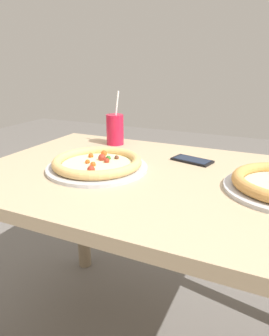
{
  "coord_description": "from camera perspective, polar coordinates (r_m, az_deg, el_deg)",
  "views": [
    {
      "loc": [
        0.36,
        -0.92,
        1.11
      ],
      "look_at": [
        -0.04,
        -0.05,
        0.78
      ],
      "focal_mm": 33.07,
      "sensor_mm": 36.0,
      "label": 1
    }
  ],
  "objects": [
    {
      "name": "drink_cup_colored",
      "position": [
        1.42,
        -3.61,
        7.13
      ],
      "size": [
        0.08,
        0.08,
        0.24
      ],
      "color": "red",
      "rests_on": "dining_table"
    },
    {
      "name": "dining_table",
      "position": [
        1.1,
        3.08,
        -6.85
      ],
      "size": [
        1.22,
        0.82,
        0.75
      ],
      "color": "tan",
      "rests_on": "ground"
    },
    {
      "name": "pizza_near",
      "position": [
        1.1,
        -6.88,
        0.8
      ],
      "size": [
        0.36,
        0.36,
        0.04
      ],
      "color": "#B7B7BC",
      "rests_on": "dining_table"
    },
    {
      "name": "cell_phone",
      "position": [
        1.2,
        10.58,
        1.42
      ],
      "size": [
        0.16,
        0.11,
        0.01
      ],
      "color": "black",
      "rests_on": "dining_table"
    }
  ]
}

